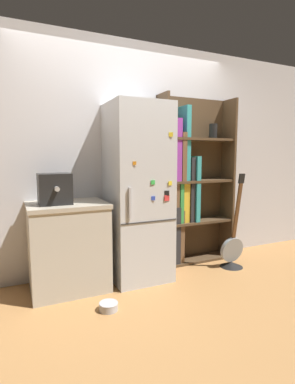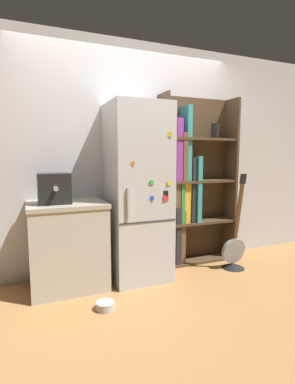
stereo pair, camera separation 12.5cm
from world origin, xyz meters
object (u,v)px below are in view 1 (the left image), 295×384
object	(u,v)px
espresso_machine	(55,189)
guitar	(232,253)
refrigerator	(138,193)
bookshelf	(186,186)
pet_bowl	(109,306)

from	to	relation	value
espresso_machine	guitar	distance (m)	2.16
refrigerator	bookshelf	size ratio (longest dim) A/B	0.92
bookshelf	pet_bowl	xyz separation A→B (m)	(-1.24, -0.76, -0.91)
espresso_machine	guitar	bearing A→B (deg)	-5.58
refrigerator	espresso_machine	xyz separation A→B (m)	(-0.85, -0.02, 0.08)
bookshelf	pet_bowl	bearing A→B (deg)	-148.39
bookshelf	refrigerator	bearing A→B (deg)	-165.06
espresso_machine	bookshelf	bearing A→B (deg)	7.57
refrigerator	bookshelf	bearing A→B (deg)	14.94
bookshelf	espresso_machine	distance (m)	1.59
refrigerator	guitar	xyz separation A→B (m)	(1.13, -0.21, -0.76)
guitar	pet_bowl	xyz separation A→B (m)	(-1.64, -0.36, -0.13)
guitar	pet_bowl	distance (m)	1.68
guitar	refrigerator	bearing A→B (deg)	169.45
espresso_machine	guitar	world-z (taller)	espresso_machine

